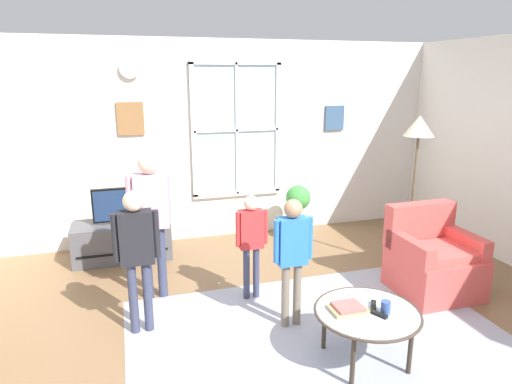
% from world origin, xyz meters
% --- Properties ---
extents(ground_plane, '(6.61, 6.09, 0.02)m').
position_xyz_m(ground_plane, '(0.00, 0.00, -0.01)').
color(ground_plane, brown).
extents(back_wall, '(6.01, 0.17, 2.60)m').
position_xyz_m(back_wall, '(0.01, 2.80, 1.31)').
color(back_wall, silver).
rests_on(back_wall, ground_plane).
extents(area_rug, '(3.18, 2.37, 0.01)m').
position_xyz_m(area_rug, '(0.25, -0.04, 0.00)').
color(area_rug, '#999EAD').
rests_on(area_rug, ground_plane).
extents(tv_stand, '(1.13, 0.46, 0.45)m').
position_xyz_m(tv_stand, '(-1.32, 2.27, 0.23)').
color(tv_stand, '#4C4C51').
rests_on(tv_stand, ground_plane).
extents(television, '(0.61, 0.08, 0.43)m').
position_xyz_m(television, '(-1.32, 2.27, 0.68)').
color(television, '#4C4C4C').
rests_on(television, tv_stand).
extents(armchair, '(0.76, 0.74, 0.87)m').
position_xyz_m(armchair, '(1.70, 0.51, 0.33)').
color(armchair, '#D14C47').
rests_on(armchair, ground_plane).
extents(coffee_table, '(0.81, 0.81, 0.43)m').
position_xyz_m(coffee_table, '(0.46, -0.33, 0.40)').
color(coffee_table, '#99B2B7').
rests_on(coffee_table, ground_plane).
extents(book_stack, '(0.28, 0.19, 0.05)m').
position_xyz_m(book_stack, '(0.32, -0.28, 0.45)').
color(book_stack, tan).
rests_on(book_stack, coffee_table).
extents(cup, '(0.07, 0.07, 0.10)m').
position_xyz_m(cup, '(0.57, -0.39, 0.47)').
color(cup, '#334C8C').
rests_on(cup, coffee_table).
extents(remote_near_books, '(0.10, 0.14, 0.02)m').
position_xyz_m(remote_near_books, '(0.50, -0.41, 0.44)').
color(remote_near_books, black).
rests_on(remote_near_books, coffee_table).
extents(remote_near_cup, '(0.11, 0.14, 0.02)m').
position_xyz_m(remote_near_cup, '(0.54, -0.28, 0.44)').
color(remote_near_cup, black).
rests_on(remote_near_cup, coffee_table).
extents(person_black_shirt, '(0.38, 0.17, 1.26)m').
position_xyz_m(person_black_shirt, '(-1.18, 0.59, 0.79)').
color(person_black_shirt, '#333851').
rests_on(person_black_shirt, ground_plane).
extents(person_blue_shirt, '(0.35, 0.16, 1.16)m').
position_xyz_m(person_blue_shirt, '(0.09, 0.31, 0.73)').
color(person_blue_shirt, '#726656').
rests_on(person_blue_shirt, ground_plane).
extents(person_red_shirt, '(0.32, 0.14, 1.06)m').
position_xyz_m(person_red_shirt, '(-0.11, 0.89, 0.66)').
color(person_red_shirt, '#333851').
rests_on(person_red_shirt, ground_plane).
extents(person_pink_shirt, '(0.44, 0.20, 1.46)m').
position_xyz_m(person_pink_shirt, '(-1.01, 1.18, 0.92)').
color(person_pink_shirt, '#333851').
rests_on(person_pink_shirt, ground_plane).
extents(potted_plant_by_window, '(0.37, 0.37, 0.74)m').
position_xyz_m(potted_plant_by_window, '(0.96, 2.33, 0.35)').
color(potted_plant_by_window, silver).
rests_on(potted_plant_by_window, ground_plane).
extents(floor_lamp, '(0.32, 0.32, 1.75)m').
position_xyz_m(floor_lamp, '(1.81, 1.06, 1.46)').
color(floor_lamp, black).
rests_on(floor_lamp, ground_plane).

